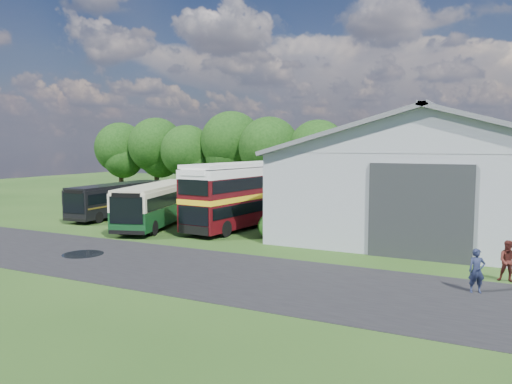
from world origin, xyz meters
The scene contains 18 objects.
ground centered at (0.00, 0.00, 0.00)m, with size 120.00×120.00×0.00m, color #1B3812.
asphalt_road centered at (3.00, -3.00, 0.00)m, with size 60.00×8.00×0.02m, color black.
puddle centered at (-1.50, -3.00, 0.00)m, with size 2.20×2.20×0.01m, color black.
storage_shed centered at (15.00, 15.98, 4.17)m, with size 18.80×24.80×8.15m.
tree_far_left centered at (-23.00, 24.00, 5.56)m, with size 6.12×6.12×8.64m.
tree_left_a centered at (-18.00, 24.50, 5.87)m, with size 6.46×6.46×9.12m.
tree_left_b centered at (-13.00, 23.50, 5.25)m, with size 5.78×5.78×8.16m.
tree_mid centered at (-8.00, 24.80, 6.18)m, with size 6.80×6.80×9.60m.
tree_right_a centered at (-3.00, 23.80, 5.69)m, with size 6.26×6.26×8.83m.
tree_right_b centered at (2.00, 24.60, 5.44)m, with size 5.98×5.98×8.45m.
shrub_front centered at (5.60, 6.00, 0.00)m, with size 1.70×1.70×1.70m, color #194714.
shrub_mid centered at (5.60, 8.00, 0.00)m, with size 1.60×1.60×1.60m, color #194714.
shrub_back centered at (5.60, 10.00, 0.00)m, with size 1.80×1.80×1.80m, color #194714.
bus_green_single centered at (-3.85, 6.75, 1.64)m, with size 5.60×11.44×3.08m.
bus_maroon_double centered at (1.95, 8.76, 2.34)m, with size 3.79×11.10×4.68m.
bus_dark_single centered at (-9.91, 8.94, 1.46)m, with size 2.90×10.05×2.74m.
visitor_a centered at (18.03, -1.03, 0.90)m, with size 0.65×0.43×1.79m, color #1A2039.
visitor_b centered at (19.19, 1.32, 0.91)m, with size 0.88×0.69×1.82m, color #421915.
Camera 1 is at (18.99, -22.55, 5.96)m, focal length 35.00 mm.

